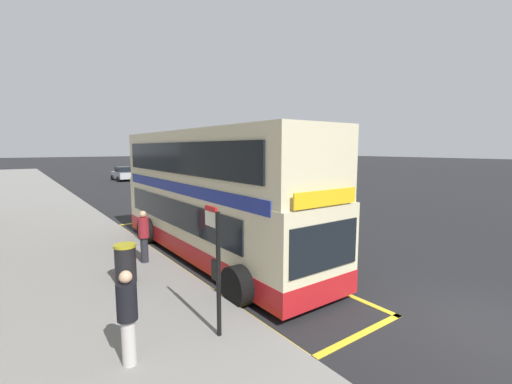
% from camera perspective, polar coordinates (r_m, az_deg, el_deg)
% --- Properties ---
extents(ground_plane, '(260.00, 260.00, 0.00)m').
position_cam_1_polar(ground_plane, '(35.84, -22.65, 0.66)').
color(ground_plane, black).
extents(pavement_near, '(6.00, 76.00, 0.14)m').
position_cam_1_polar(pavement_near, '(34.92, -33.88, -0.07)').
color(pavement_near, gray).
rests_on(pavement_near, ground).
extents(double_decker_bus, '(3.18, 10.76, 4.40)m').
position_cam_1_polar(double_decker_bus, '(12.09, -7.56, -1.08)').
color(double_decker_bus, beige).
rests_on(double_decker_bus, ground).
extents(bus_bay_markings, '(2.91, 13.57, 0.01)m').
position_cam_1_polar(bus_bay_markings, '(12.74, -8.32, -10.17)').
color(bus_bay_markings, yellow).
rests_on(bus_bay_markings, ground).
extents(bus_stop_sign, '(0.09, 0.51, 2.56)m').
position_cam_1_polar(bus_stop_sign, '(6.82, -6.64, -11.18)').
color(bus_stop_sign, black).
rests_on(bus_stop_sign, pavement_near).
extents(parked_car_silver_behind, '(2.09, 4.20, 1.62)m').
position_cam_1_polar(parked_car_silver_behind, '(43.31, -21.25, 2.85)').
color(parked_car_silver_behind, '#B2B5BA').
rests_on(parked_car_silver_behind, ground).
extents(parked_car_white_distant, '(2.09, 4.20, 1.62)m').
position_cam_1_polar(parked_car_white_distant, '(23.63, -8.83, -0.08)').
color(parked_car_white_distant, silver).
rests_on(parked_car_white_distant, ground).
extents(pedestrian_waiting_near_sign, '(0.34, 0.34, 1.69)m').
position_cam_1_polar(pedestrian_waiting_near_sign, '(11.65, -18.20, -6.74)').
color(pedestrian_waiting_near_sign, '#26262D').
rests_on(pedestrian_waiting_near_sign, pavement_near).
extents(pedestrian_further_back, '(0.34, 0.34, 1.66)m').
position_cam_1_polar(pedestrian_further_back, '(6.49, -20.63, -18.52)').
color(pedestrian_further_back, '#B7B2AD').
rests_on(pedestrian_further_back, pavement_near).
extents(litter_bin, '(0.59, 0.59, 1.08)m').
position_cam_1_polar(litter_bin, '(10.23, -20.91, -11.03)').
color(litter_bin, black).
rests_on(litter_bin, pavement_near).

